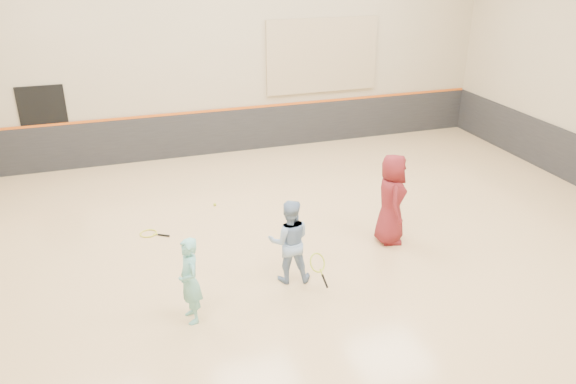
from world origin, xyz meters
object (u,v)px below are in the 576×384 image
object	(u,v)px
girl	(190,281)
spare_racket	(148,233)
instructor	(289,241)
young_man	(391,199)

from	to	relation	value
girl	spare_racket	world-z (taller)	girl
instructor	spare_racket	world-z (taller)	instructor
spare_racket	young_man	bearing A→B (deg)	-21.32
instructor	spare_racket	xyz separation A→B (m)	(-2.17, 2.44, -0.72)
instructor	young_man	distance (m)	2.39
young_man	girl	bearing A→B (deg)	124.67
instructor	spare_racket	distance (m)	3.35
girl	spare_racket	bearing A→B (deg)	178.88
young_man	instructor	bearing A→B (deg)	124.04
young_man	spare_racket	world-z (taller)	young_man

